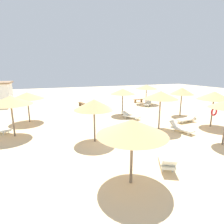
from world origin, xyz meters
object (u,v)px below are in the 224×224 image
(parasol_4, at_px, (214,96))
(lounger_0, at_px, (166,160))
(parasol_1, at_px, (10,100))
(parasol_9, at_px, (94,105))
(lounger_2, at_px, (181,128))
(lounger_3, at_px, (148,103))
(parasol_6, at_px, (27,96))
(lounger_5, at_px, (130,116))
(bench_2, at_px, (82,104))
(parasol_3, at_px, (146,87))
(parasol_2, at_px, (161,95))
(parasol_8, at_px, (182,91))
(bench_0, at_px, (96,104))
(parasol_0, at_px, (132,127))
(parasol_5, at_px, (123,92))
(bench_1, at_px, (138,100))
(lounger_4, at_px, (186,119))

(parasol_4, xyz_separation_m, lounger_0, (-7.63, -3.95, -2.26))
(parasol_1, xyz_separation_m, parasol_9, (5.06, -3.05, -0.11))
(parasol_9, xyz_separation_m, lounger_2, (6.62, -0.64, -2.16))
(lounger_2, bearing_deg, lounger_3, 71.07)
(parasol_6, distance_m, lounger_5, 9.63)
(bench_2, bearing_deg, parasol_3, -10.91)
(parasol_2, bearing_deg, parasol_9, -174.70)
(parasol_6, height_order, lounger_0, parasol_6)
(parasol_8, xyz_separation_m, lounger_3, (-0.16, 5.81, -2.24))
(parasol_4, height_order, lounger_3, parasol_4)
(parasol_1, distance_m, bench_0, 11.81)
(parasol_3, xyz_separation_m, parasol_6, (-14.71, -3.81, 0.01))
(parasol_0, distance_m, parasol_5, 11.79)
(parasol_2, xyz_separation_m, parasol_9, (-5.43, -0.50, -0.27))
(lounger_2, xyz_separation_m, bench_2, (-4.87, 12.79, 0.02))
(bench_1, bearing_deg, bench_0, -171.99)
(parasol_0, xyz_separation_m, parasol_2, (5.28, 5.38, 0.33))
(parasol_2, height_order, bench_2, parasol_2)
(parasol_9, bearing_deg, bench_0, 73.07)
(parasol_9, xyz_separation_m, bench_0, (3.36, 11.03, -2.13))
(parasol_2, relative_size, parasol_8, 1.05)
(parasol_4, relative_size, lounger_0, 1.52)
(parasol_0, relative_size, parasol_1, 0.98)
(parasol_0, xyz_separation_m, bench_0, (3.21, 15.91, -2.08))
(parasol_5, distance_m, lounger_2, 7.19)
(parasol_1, bearing_deg, lounger_0, -45.07)
(parasol_2, relative_size, bench_2, 1.98)
(lounger_2, xyz_separation_m, lounger_4, (2.38, 1.94, -0.01))
(parasol_3, height_order, bench_1, parasol_3)
(parasol_4, relative_size, parasol_9, 1.04)
(parasol_4, bearing_deg, lounger_5, 137.64)
(parasol_1, height_order, bench_2, parasol_1)
(parasol_0, relative_size, lounger_5, 1.44)
(parasol_9, height_order, lounger_2, parasol_9)
(bench_0, bearing_deg, parasol_3, -4.46)
(bench_1, height_order, bench_2, same)
(parasol_1, bearing_deg, parasol_4, -13.02)
(parasol_2, relative_size, parasol_9, 1.08)
(parasol_4, distance_m, lounger_3, 9.90)
(parasol_9, relative_size, lounger_5, 1.43)
(bench_1, bearing_deg, parasol_4, -90.77)
(bench_0, bearing_deg, parasol_2, -78.87)
(lounger_0, xyz_separation_m, bench_1, (7.80, 16.35, 0.02))
(parasol_0, relative_size, lounger_0, 1.46)
(parasol_1, height_order, parasol_4, parasol_4)
(lounger_2, xyz_separation_m, bench_1, (3.52, 12.62, 0.02))
(lounger_3, distance_m, bench_0, 6.89)
(lounger_2, relative_size, bench_1, 1.28)
(lounger_2, distance_m, lounger_3, 10.42)
(parasol_8, xyz_separation_m, lounger_2, (-3.55, -4.05, -2.24))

